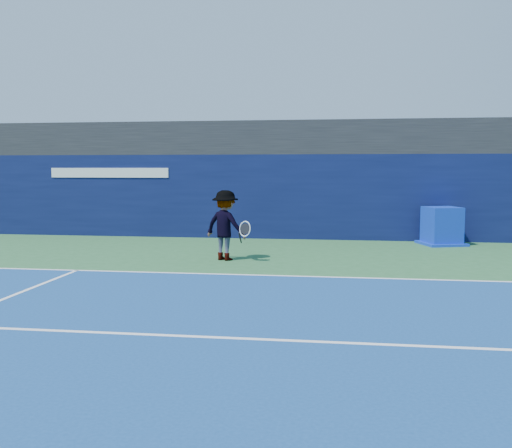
% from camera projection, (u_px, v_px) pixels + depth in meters
% --- Properties ---
extents(ground, '(80.00, 80.00, 0.00)m').
position_uv_depth(ground, '(263.00, 307.00, 10.36)').
color(ground, '#2C6235').
rests_on(ground, ground).
extents(baseline, '(24.00, 0.10, 0.01)m').
position_uv_depth(baseline, '(279.00, 276.00, 13.31)').
color(baseline, white).
rests_on(baseline, ground).
extents(service_line, '(24.00, 0.10, 0.01)m').
position_uv_depth(service_line, '(245.00, 339.00, 8.39)').
color(service_line, white).
rests_on(service_line, ground).
extents(stadium_band, '(36.00, 3.00, 1.20)m').
position_uv_depth(stadium_band, '(302.00, 139.00, 21.34)').
color(stadium_band, black).
rests_on(stadium_band, back_wall_assembly).
extents(back_wall_assembly, '(36.00, 1.03, 3.00)m').
position_uv_depth(back_wall_assembly, '(300.00, 196.00, 20.56)').
color(back_wall_assembly, '#0A123B').
rests_on(back_wall_assembly, ground).
extents(equipment_cart, '(1.63, 1.63, 1.25)m').
position_uv_depth(equipment_cart, '(442.00, 228.00, 18.77)').
color(equipment_cart, '#0C2AAF').
rests_on(equipment_cart, ground).
extents(tennis_player, '(1.48, 1.15, 1.91)m').
position_uv_depth(tennis_player, '(225.00, 225.00, 15.58)').
color(tennis_player, silver).
rests_on(tennis_player, ground).
extents(tennis_ball, '(0.07, 0.07, 0.07)m').
position_uv_depth(tennis_ball, '(225.00, 220.00, 16.06)').
color(tennis_ball, '#EAF81B').
rests_on(tennis_ball, ground).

